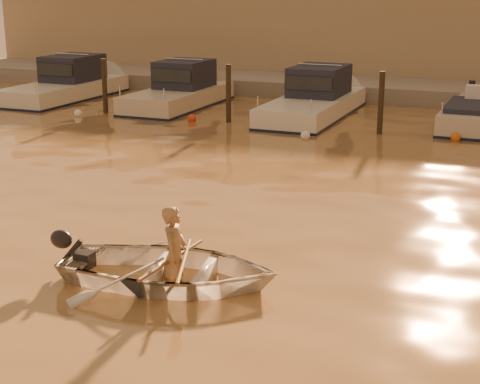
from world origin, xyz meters
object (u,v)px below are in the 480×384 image
at_px(moored_boat_2, 313,99).
at_px(moored_boat_3, 472,121).
at_px(dinghy, 169,269).
at_px(waterfront_building, 446,32).
at_px(moored_boat_0, 65,84).
at_px(moored_boat_1, 178,91).
at_px(person, 175,255).

relative_size(moored_boat_2, moored_boat_3, 1.41).
bearing_deg(dinghy, waterfront_building, -10.85).
distance_m(moored_boat_3, waterfront_building, 11.48).
xyz_separation_m(moored_boat_0, moored_boat_2, (10.76, 0.00, 0.00)).
xyz_separation_m(moored_boat_1, moored_boat_2, (5.49, 0.00, 0.00)).
bearing_deg(moored_boat_2, person, -81.11).
distance_m(dinghy, waterfront_building, 26.73).
xyz_separation_m(moored_boat_3, waterfront_building, (-2.45, 11.00, 2.17)).
height_order(dinghy, waterfront_building, waterfront_building).
bearing_deg(moored_boat_0, waterfront_building, 38.42).
bearing_deg(moored_boat_1, waterfront_building, 52.02).
relative_size(moored_boat_0, waterfront_building, 0.16).
bearing_deg(moored_boat_0, dinghy, -50.02).
xyz_separation_m(person, moored_boat_1, (-7.93, 15.61, 0.12)).
height_order(moored_boat_1, waterfront_building, waterfront_building).
bearing_deg(waterfront_building, person, -91.42).
xyz_separation_m(dinghy, moored_boat_0, (-13.11, 15.63, 0.37)).
distance_m(person, moored_boat_2, 15.80).
relative_size(dinghy, waterfront_building, 0.08).
xyz_separation_m(moored_boat_0, waterfront_building, (13.87, 11.00, 1.77)).
relative_size(moored_boat_0, moored_boat_3, 1.34).
xyz_separation_m(dinghy, moored_boat_3, (3.21, 15.63, -0.03)).
distance_m(moored_boat_0, moored_boat_2, 10.76).
xyz_separation_m(moored_boat_2, moored_boat_3, (5.55, 0.00, -0.40)).
distance_m(person, moored_boat_3, 15.92).
relative_size(dinghy, moored_boat_0, 0.50).
distance_m(person, moored_boat_0, 20.45).
height_order(moored_boat_2, waterfront_building, waterfront_building).
distance_m(dinghy, person, 0.27).
distance_m(moored_boat_0, moored_boat_3, 16.32).
height_order(person, moored_boat_2, moored_boat_2).
relative_size(moored_boat_1, moored_boat_2, 0.88).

